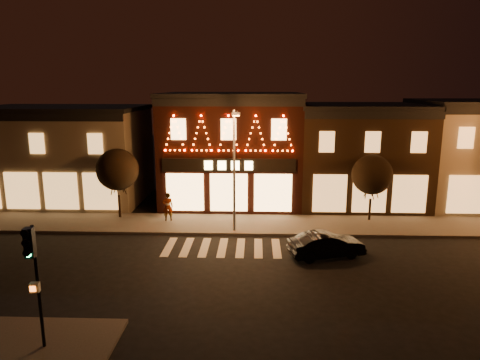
# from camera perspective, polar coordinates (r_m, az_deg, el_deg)

# --- Properties ---
(ground) EXTENTS (120.00, 120.00, 0.00)m
(ground) POSITION_cam_1_polar(r_m,az_deg,el_deg) (21.07, -3.13, -12.66)
(ground) COLOR black
(ground) RESTS_ON ground
(sidewalk_far) EXTENTS (44.00, 4.00, 0.15)m
(sidewalk_far) POSITION_cam_1_polar(r_m,az_deg,el_deg) (28.42, 2.36, -5.79)
(sidewalk_far) COLOR #47423D
(sidewalk_far) RESTS_ON ground
(building_left) EXTENTS (12.20, 8.28, 7.30)m
(building_left) POSITION_cam_1_polar(r_m,az_deg,el_deg) (36.56, -21.88, 3.17)
(building_left) COLOR #7F715A
(building_left) RESTS_ON ground
(building_pulp) EXTENTS (10.20, 8.34, 8.30)m
(building_pulp) POSITION_cam_1_polar(r_m,az_deg,el_deg) (33.39, -1.06, 4.14)
(building_pulp) COLOR black
(building_pulp) RESTS_ON ground
(building_right_a) EXTENTS (9.20, 8.28, 7.50)m
(building_right_a) POSITION_cam_1_polar(r_m,az_deg,el_deg) (34.29, 15.03, 3.26)
(building_right_a) COLOR #352212
(building_right_a) RESTS_ON ground
(building_right_b) EXTENTS (9.20, 8.28, 7.80)m
(building_right_b) POSITION_cam_1_polar(r_m,az_deg,el_deg) (37.33, 28.65, 3.11)
(building_right_b) COLOR #7F715A
(building_right_b) RESTS_ON ground
(traffic_signal_near) EXTENTS (0.33, 0.45, 4.32)m
(traffic_signal_near) POSITION_cam_1_polar(r_m,az_deg,el_deg) (15.92, -25.27, -9.84)
(traffic_signal_near) COLOR black
(traffic_signal_near) RESTS_ON sidewalk_near
(streetlamp_mid) EXTENTS (0.50, 1.68, 7.32)m
(streetlamp_mid) POSITION_cam_1_polar(r_m,az_deg,el_deg) (25.83, -0.73, 2.38)
(streetlamp_mid) COLOR #59595E
(streetlamp_mid) RESTS_ON sidewalk_far
(tree_left) EXTENTS (2.78, 2.78, 4.64)m
(tree_left) POSITION_cam_1_polar(r_m,az_deg,el_deg) (30.08, -15.64, 1.31)
(tree_left) COLOR black
(tree_left) RESTS_ON sidewalk_far
(tree_right) EXTENTS (2.60, 2.60, 4.34)m
(tree_right) POSITION_cam_1_polar(r_m,az_deg,el_deg) (29.64, 16.77, 0.67)
(tree_right) COLOR black
(tree_right) RESTS_ON sidewalk_far
(dark_sedan) EXTENTS (4.23, 2.46, 1.32)m
(dark_sedan) POSITION_cam_1_polar(r_m,az_deg,el_deg) (23.68, 11.14, -8.28)
(dark_sedan) COLOR black
(dark_sedan) RESTS_ON ground
(pedestrian) EXTENTS (0.77, 0.59, 1.88)m
(pedestrian) POSITION_cam_1_polar(r_m,az_deg,el_deg) (29.10, -9.35, -3.43)
(pedestrian) COLOR gray
(pedestrian) RESTS_ON sidewalk_far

